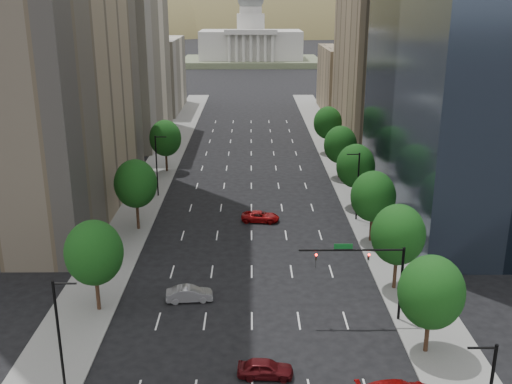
{
  "coord_description": "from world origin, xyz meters",
  "views": [
    {
      "loc": [
        -0.04,
        -16.17,
        27.08
      ],
      "look_at": [
        0.47,
        42.38,
        8.0
      ],
      "focal_mm": 41.41,
      "sensor_mm": 36.0,
      "label": 1
    }
  ],
  "objects_px": {
    "traffic_signal": "(374,267)",
    "capitol": "(251,44)",
    "car_red_far": "(260,217)",
    "car_maroon": "(265,368)",
    "car_silver": "(189,294)"
  },
  "relations": [
    {
      "from": "capitol",
      "to": "car_silver",
      "type": "xyz_separation_m",
      "value": [
        -5.89,
        -215.96,
        -7.86
      ]
    },
    {
      "from": "capitol",
      "to": "car_maroon",
      "type": "xyz_separation_m",
      "value": [
        1.0,
        -227.85,
        -7.86
      ]
    },
    {
      "from": "capitol",
      "to": "car_silver",
      "type": "height_order",
      "value": "capitol"
    },
    {
      "from": "traffic_signal",
      "to": "car_red_far",
      "type": "bearing_deg",
      "value": 110.81
    },
    {
      "from": "capitol",
      "to": "car_red_far",
      "type": "height_order",
      "value": "capitol"
    },
    {
      "from": "car_silver",
      "to": "capitol",
      "type": "bearing_deg",
      "value": -7.75
    },
    {
      "from": "capitol",
      "to": "car_maroon",
      "type": "relative_size",
      "value": 14.22
    },
    {
      "from": "car_maroon",
      "to": "car_red_far",
      "type": "height_order",
      "value": "car_maroon"
    },
    {
      "from": "traffic_signal",
      "to": "capitol",
      "type": "xyz_separation_m",
      "value": [
        -10.53,
        219.71,
        3.4
      ]
    },
    {
      "from": "car_red_far",
      "to": "capitol",
      "type": "bearing_deg",
      "value": 6.55
    },
    {
      "from": "capitol",
      "to": "car_red_far",
      "type": "bearing_deg",
      "value": -89.67
    },
    {
      "from": "car_maroon",
      "to": "car_silver",
      "type": "height_order",
      "value": "car_silver"
    },
    {
      "from": "car_maroon",
      "to": "car_red_far",
      "type": "xyz_separation_m",
      "value": [
        0.14,
        32.85,
        -0.05
      ]
    },
    {
      "from": "traffic_signal",
      "to": "car_maroon",
      "type": "relative_size",
      "value": 2.16
    },
    {
      "from": "capitol",
      "to": "car_red_far",
      "type": "xyz_separation_m",
      "value": [
        1.14,
        -195.0,
        -7.9
      ]
    }
  ]
}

